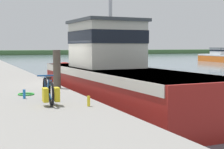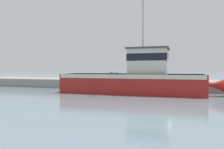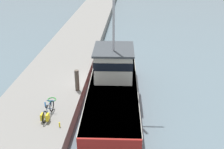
{
  "view_description": "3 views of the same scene",
  "coord_description": "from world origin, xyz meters",
  "px_view_note": "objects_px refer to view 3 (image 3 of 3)",
  "views": [
    {
      "loc": [
        -4.08,
        -13.04,
        2.29
      ],
      "look_at": [
        -0.23,
        -3.87,
        1.47
      ],
      "focal_mm": 55.0,
      "sensor_mm": 36.0,
      "label": 1
    },
    {
      "loc": [
        16.83,
        2.45,
        1.84
      ],
      "look_at": [
        0.09,
        -3.43,
        1.37
      ],
      "focal_mm": 35.0,
      "sensor_mm": 36.0,
      "label": 2
    },
    {
      "loc": [
        2.07,
        -16.51,
        9.05
      ],
      "look_at": [
        0.94,
        -0.62,
        1.72
      ],
      "focal_mm": 45.0,
      "sensor_mm": 36.0,
      "label": 3
    }
  ],
  "objects_px": {
    "bicycle_touring": "(47,113)",
    "water_bottle_on_curb": "(45,104)",
    "fishing_boat_main": "(113,85)",
    "water_bottle_by_bike": "(60,125)",
    "mooring_post": "(77,80)"
  },
  "relations": [
    {
      "from": "fishing_boat_main",
      "to": "bicycle_touring",
      "type": "relative_size",
      "value": 7.14
    },
    {
      "from": "water_bottle_on_curb",
      "to": "water_bottle_by_bike",
      "type": "bearing_deg",
      "value": -55.85
    },
    {
      "from": "bicycle_touring",
      "to": "fishing_boat_main",
      "type": "bearing_deg",
      "value": 49.98
    },
    {
      "from": "bicycle_touring",
      "to": "water_bottle_on_curb",
      "type": "xyz_separation_m",
      "value": [
        -0.46,
        1.15,
        -0.19
      ]
    },
    {
      "from": "fishing_boat_main",
      "to": "water_bottle_on_curb",
      "type": "relative_size",
      "value": 47.34
    },
    {
      "from": "water_bottle_on_curb",
      "to": "water_bottle_by_bike",
      "type": "relative_size",
      "value": 1.0
    },
    {
      "from": "mooring_post",
      "to": "water_bottle_on_curb",
      "type": "height_order",
      "value": "mooring_post"
    },
    {
      "from": "fishing_boat_main",
      "to": "mooring_post",
      "type": "xyz_separation_m",
      "value": [
        -2.24,
        -0.13,
        0.31
      ]
    },
    {
      "from": "fishing_boat_main",
      "to": "water_bottle_on_curb",
      "type": "height_order",
      "value": "fishing_boat_main"
    },
    {
      "from": "bicycle_touring",
      "to": "water_bottle_by_bike",
      "type": "bearing_deg",
      "value": -37.73
    },
    {
      "from": "bicycle_touring",
      "to": "mooring_post",
      "type": "bearing_deg",
      "value": 76.83
    },
    {
      "from": "water_bottle_by_bike",
      "to": "water_bottle_on_curb",
      "type": "bearing_deg",
      "value": 124.15
    },
    {
      "from": "mooring_post",
      "to": "water_bottle_by_bike",
      "type": "bearing_deg",
      "value": -92.47
    },
    {
      "from": "bicycle_touring",
      "to": "water_bottle_by_bike",
      "type": "relative_size",
      "value": 6.65
    },
    {
      "from": "fishing_boat_main",
      "to": "water_bottle_by_bike",
      "type": "height_order",
      "value": "fishing_boat_main"
    }
  ]
}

